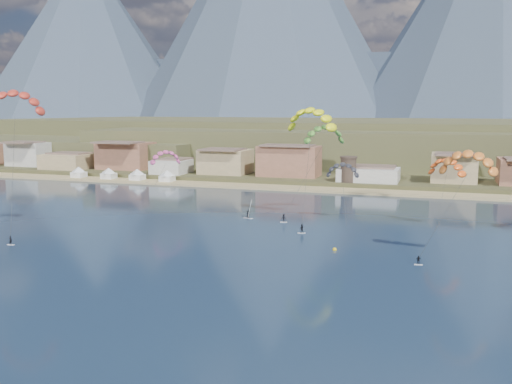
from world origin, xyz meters
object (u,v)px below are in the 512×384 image
kitesurfer_yellow (311,116)px  kitesurfer_green (324,132)px  kitesurfer_red (14,99)px  windsurfer (249,213)px  kitesurfer_orange (468,159)px  buoy (335,250)px  watchtower (348,169)px

kitesurfer_yellow → kitesurfer_green: (1.71, 6.75, -3.98)m
kitesurfer_red → windsurfer: 57.00m
kitesurfer_green → kitesurfer_orange: bearing=-46.3°
buoy → windsurfer: bearing=136.7°
kitesurfer_red → kitesurfer_orange: 88.75m
kitesurfer_orange → buoy: size_ratio=26.62×
buoy → kitesurfer_orange: bearing=3.8°
kitesurfer_orange → buoy: kitesurfer_orange is taller
kitesurfer_green → windsurfer: 27.05m
kitesurfer_green → windsurfer: size_ratio=5.60×
watchtower → kitesurfer_orange: 89.23m
watchtower → kitesurfer_red: (-54.43, -90.14, 21.72)m
kitesurfer_red → kitesurfer_orange: kitesurfer_red is taller
kitesurfer_yellow → buoy: kitesurfer_yellow is taller
windsurfer → kitesurfer_yellow: bearing=16.6°
kitesurfer_orange → buoy: bearing=-176.2°
kitesurfer_orange → watchtower: bearing=112.1°
buoy → kitesurfer_green: bearing=105.2°
buoy → watchtower: bearing=97.5°
kitesurfer_green → buoy: (9.44, -34.73, -20.31)m
kitesurfer_orange → windsurfer: size_ratio=4.69×
kitesurfer_yellow → kitesurfer_red: bearing=-147.4°
watchtower → kitesurfer_green: bearing=-88.3°
watchtower → kitesurfer_yellow: kitesurfer_yellow is taller
watchtower → kitesurfer_red: bearing=-121.1°
kitesurfer_orange → kitesurfer_green: bearing=133.7°
windsurfer → kitesurfer_green: bearing=34.7°
kitesurfer_yellow → windsurfer: (-14.07, -4.20, -23.02)m
windsurfer → kitesurfer_red: bearing=-142.8°
kitesurfer_orange → windsurfer: kitesurfer_orange is taller
kitesurfer_green → buoy: bearing=-74.8°
windsurfer → watchtower: bearing=76.5°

